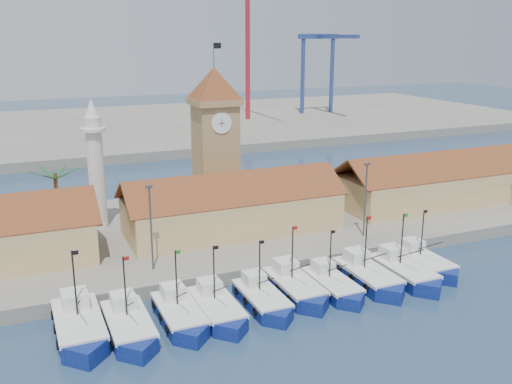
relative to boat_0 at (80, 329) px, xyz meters
name	(u,v)px	position (x,y,z in m)	size (l,w,h in m)	color
ground	(309,310)	(20.50, -3.31, -0.83)	(400.00, 400.00, 0.00)	navy
quay	(222,226)	(20.50, 20.69, -0.08)	(140.00, 32.00, 1.50)	gray
terminal	(111,128)	(20.50, 106.69, 0.17)	(240.00, 80.00, 2.00)	gray
boat_0	(80,329)	(0.00, 0.00, 0.00)	(3.88, 10.64, 8.05)	navy
boat_1	(129,328)	(3.97, -1.41, -0.07)	(3.57, 9.79, 7.41)	navy
boat_2	(180,316)	(8.60, -1.07, -0.10)	(3.44, 9.41, 7.12)	navy
boat_3	(218,310)	(12.09, -1.31, -0.10)	(3.43, 9.39, 7.11)	navy
boat_4	(263,300)	(16.74, -1.12, -0.12)	(3.32, 9.08, 6.87)	navy
boat_5	(296,288)	(20.79, -0.07, -0.07)	(3.58, 9.80, 7.41)	navy
boat_6	(333,286)	(24.54, -1.02, -0.13)	(3.26, 8.94, 6.77)	navy
boat_7	(369,278)	(28.94, -0.81, -0.05)	(3.67, 10.05, 7.61)	navy
boat_8	(405,273)	(33.11, -1.34, -0.05)	(3.63, 9.95, 7.53)	navy
boat_9	(425,264)	(36.83, 0.01, -0.10)	(3.41, 9.34, 7.07)	navy
hall_center	(233,211)	(20.50, 16.69, 3.15)	(27.04, 10.13, 7.61)	#D7B276
hall_right	(438,185)	(52.50, 16.69, 3.15)	(31.20, 10.13, 7.61)	#D7B276
clock_tower	(215,140)	(20.50, 22.68, 11.13)	(5.80, 5.80, 22.70)	#A18852
minaret	(96,164)	(5.50, 24.69, 8.90)	(3.00, 3.00, 16.30)	silver
palm_tree	(57,199)	(0.50, 22.69, 5.41)	(5.60, 5.03, 8.39)	brown
lamp_posts	(262,209)	(21.00, 8.69, 5.64)	(80.70, 0.25, 9.03)	#3F3F44
crane_red_right	(250,22)	(57.73, 100.07, 27.51)	(1.00, 35.10, 47.13)	#B41B28
gantry	(324,52)	(82.50, 103.34, 19.21)	(13.00, 22.00, 23.20)	navy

